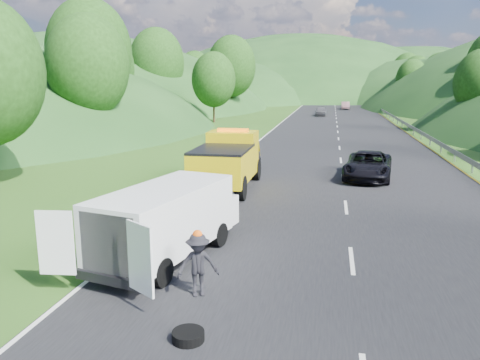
% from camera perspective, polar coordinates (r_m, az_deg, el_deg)
% --- Properties ---
extents(ground, '(320.00, 320.00, 0.00)m').
position_cam_1_polar(ground, '(16.32, 2.54, -6.52)').
color(ground, '#38661E').
rests_on(ground, ground).
extents(road_surface, '(14.00, 200.00, 0.02)m').
position_cam_1_polar(road_surface, '(55.56, 11.76, 6.40)').
color(road_surface, black).
rests_on(road_surface, ground).
extents(guardrail, '(0.06, 140.00, 1.52)m').
position_cam_1_polar(guardrail, '(68.49, 17.81, 7.08)').
color(guardrail, gray).
rests_on(guardrail, ground).
extents(tree_line_left, '(14.00, 140.00, 14.00)m').
position_cam_1_polar(tree_line_left, '(78.42, -4.84, 8.16)').
color(tree_line_left, '#2A601C').
rests_on(tree_line_left, ground).
extents(tree_line_right, '(14.00, 140.00, 14.00)m').
position_cam_1_polar(tree_line_right, '(78.30, 26.50, 6.95)').
color(tree_line_right, '#2A601C').
rests_on(tree_line_right, ground).
extents(hills_backdrop, '(201.00, 288.60, 44.00)m').
position_cam_1_polar(hills_backdrop, '(150.17, 12.75, 9.72)').
color(hills_backdrop, '#2D5B23').
rests_on(hills_backdrop, ground).
extents(tow_truck, '(2.54, 6.58, 2.82)m').
position_cam_1_polar(tow_truck, '(22.81, -1.47, 2.40)').
color(tow_truck, black).
rests_on(tow_truck, ground).
extents(white_van, '(3.99, 6.59, 2.19)m').
position_cam_1_polar(white_van, '(13.86, -8.81, -4.67)').
color(white_van, black).
rests_on(white_van, ground).
extents(woman, '(0.50, 0.64, 1.60)m').
position_cam_1_polar(woman, '(16.85, -7.80, -6.02)').
color(woman, white).
rests_on(woman, ground).
extents(child, '(0.57, 0.49, 1.03)m').
position_cam_1_polar(child, '(16.45, -4.97, -6.41)').
color(child, tan).
rests_on(child, ground).
extents(worker, '(1.17, 0.94, 1.58)m').
position_cam_1_polar(worker, '(11.88, -5.06, -13.89)').
color(worker, black).
rests_on(worker, ground).
extents(suitcase, '(0.37, 0.30, 0.53)m').
position_cam_1_polar(suitcase, '(18.00, -13.96, -4.21)').
color(suitcase, '#4E4F3B').
rests_on(suitcase, ground).
extents(spare_tire, '(0.67, 0.67, 0.20)m').
position_cam_1_polar(spare_tire, '(10.09, -6.32, -18.96)').
color(spare_tire, black).
rests_on(spare_tire, ground).
extents(passing_suv, '(3.02, 5.42, 1.43)m').
position_cam_1_polar(passing_suv, '(26.25, 15.26, 0.18)').
color(passing_suv, black).
rests_on(passing_suv, ground).
extents(dist_car_a, '(1.62, 4.02, 1.37)m').
position_cam_1_polar(dist_car_a, '(72.16, 9.83, 7.70)').
color(dist_car_a, '#47464B').
rests_on(dist_car_a, ground).
extents(dist_car_b, '(1.47, 4.22, 1.39)m').
position_cam_1_polar(dist_car_b, '(89.91, 12.71, 8.40)').
color(dist_car_b, '#764E54').
rests_on(dist_car_b, ground).
extents(dist_car_c, '(2.17, 5.35, 1.55)m').
position_cam_1_polar(dist_car_c, '(108.33, 11.18, 9.02)').
color(dist_car_c, brown).
rests_on(dist_car_c, ground).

